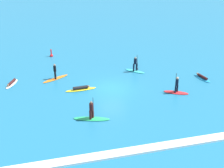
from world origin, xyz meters
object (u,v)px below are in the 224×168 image
marker_buoy (51,55)px  surfer_on_red_board (176,89)px  surfer_on_white_board (12,83)px  surfer_on_teal_board (135,68)px  surfer_on_green_board (92,115)px  surfer_on_blue_board (202,77)px  surfer_on_yellow_board (81,89)px  surfer_on_orange_board (55,75)px

marker_buoy → surfer_on_red_board: bearing=-50.3°
surfer_on_white_board → marker_buoy: 9.00m
marker_buoy → surfer_on_white_board: bearing=-123.2°
surfer_on_red_board → surfer_on_teal_board: bearing=-41.1°
surfer_on_green_board → surfer_on_blue_board: size_ratio=1.25×
surfer_on_teal_board → surfer_on_white_board: size_ratio=0.89×
surfer_on_white_board → marker_buoy: marker_buoy is taller
surfer_on_yellow_board → surfer_on_orange_board: size_ratio=1.03×
surfer_on_yellow_board → marker_buoy: 10.93m
surfer_on_white_board → surfer_on_blue_board: 21.06m
surfer_on_yellow_board → surfer_on_blue_board: 13.70m
surfer_on_yellow_board → surfer_on_orange_board: 4.13m
surfer_on_blue_board → surfer_on_orange_board: surfer_on_orange_board is taller
surfer_on_green_board → surfer_on_orange_board: (-2.25, 9.43, 0.02)m
surfer_on_white_board → marker_buoy: (4.93, 7.53, 0.06)m
surfer_on_teal_board → marker_buoy: size_ratio=2.02×
marker_buoy → surfer_on_yellow_board: bearing=-78.9°
surfer_on_yellow_board → marker_buoy: marker_buoy is taller
surfer_on_teal_board → surfer_on_white_board: (-14.04, -0.02, -0.37)m
surfer_on_white_board → surfer_on_red_board: 17.58m
surfer_on_blue_board → marker_buoy: 19.41m
surfer_on_blue_board → surfer_on_red_board: size_ratio=1.03×
surfer_on_white_board → surfer_on_green_board: (6.99, -9.20, 0.28)m
surfer_on_yellow_board → surfer_on_orange_board: surfer_on_orange_board is taller
surfer_on_yellow_board → surfer_on_blue_board: bearing=-5.2°
surfer_on_yellow_board → surfer_on_white_board: bearing=152.7°
surfer_on_yellow_board → surfer_on_white_board: size_ratio=1.32×
surfer_on_yellow_board → surfer_on_orange_board: bearing=121.0°
surfer_on_blue_board → surfer_on_green_board: bearing=100.0°
surfer_on_teal_board → surfer_on_yellow_board: (-7.00, -3.21, -0.35)m
surfer_on_teal_board → surfer_on_blue_board: (6.69, -3.77, -0.37)m
surfer_on_yellow_board → surfer_on_blue_board: size_ratio=1.23×
surfer_on_blue_board → marker_buoy: size_ratio=2.43×
surfer_on_teal_board → surfer_on_green_board: 11.60m
surfer_on_teal_board → surfer_on_white_board: surfer_on_teal_board is taller
surfer_on_teal_board → surfer_on_orange_board: bearing=-136.5°
surfer_on_teal_board → marker_buoy: surfer_on_teal_board is taller
surfer_on_green_board → surfer_on_orange_board: size_ratio=1.04×
surfer_on_blue_board → surfer_on_orange_board: bearing=64.3°
surfer_on_green_board → marker_buoy: bearing=114.5°
surfer_on_blue_board → surfer_on_red_board: (-4.32, -2.56, 0.29)m
surfer_on_yellow_board → surfer_on_red_board: bearing=-21.3°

